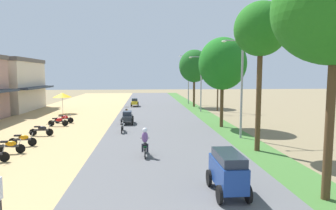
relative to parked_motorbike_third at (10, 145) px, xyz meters
name	(u,v)px	position (x,y,z in m)	size (l,w,h in m)	color
shophouse_far	(3,85)	(-10.64, 22.20, 2.91)	(9.09, 9.64, 6.90)	beige
parked_motorbike_third	(10,145)	(0.00, 0.00, 0.00)	(1.80, 0.54, 0.94)	black
parked_motorbike_fourth	(23,139)	(0.02, 1.77, 0.00)	(1.80, 0.54, 0.94)	black
parked_motorbike_fifth	(42,130)	(0.09, 5.06, 0.00)	(1.80, 0.54, 0.94)	black
parked_motorbike_sixth	(58,121)	(0.13, 9.28, 0.00)	(1.80, 0.54, 0.94)	black
parked_motorbike_seventh	(64,118)	(0.20, 10.96, 0.00)	(1.80, 0.54, 0.94)	black
vendor_umbrella	(62,95)	(-1.99, 18.38, 1.75)	(2.20, 2.20, 2.52)	#99999E
median_tree_nearest	(336,9)	(14.81, -7.57, 6.49)	(4.45, 4.45, 9.03)	#4C351E
median_tree_second	(261,30)	(14.94, -0.51, 6.82)	(3.18, 3.18, 9.00)	#4C351E
median_tree_third	(223,64)	(14.93, 7.87, 5.16)	(4.24, 4.24, 7.99)	#4C351E
median_tree_fourth	(194,66)	(15.29, 24.81, 5.48)	(4.45, 4.45, 8.38)	#4C351E
streetlamp_near	(242,81)	(15.14, 3.19, 3.74)	(3.16, 0.20, 7.30)	gray
streetlamp_mid	(201,79)	(15.14, 18.71, 3.63)	(3.16, 0.20, 7.09)	gray
streetlamp_far	(189,76)	(15.14, 29.34, 4.07)	(3.16, 0.20, 7.93)	gray
utility_pole_near	(218,75)	(17.63, 19.98, 4.19)	(1.80, 0.20, 9.10)	brown
car_van_blue	(228,170)	(11.23, -6.86, 0.47)	(1.19, 2.41, 1.67)	navy
car_sedan_charcoal	(127,117)	(6.34, 10.09, 0.19)	(1.10, 2.26, 1.19)	#282D33
car_sedan_yellow	(135,102)	(6.50, 25.60, 0.19)	(1.10, 2.26, 1.19)	gold
motorbike_foreground_rider	(145,143)	(8.02, -1.21, 0.30)	(0.54, 1.80, 1.66)	black
motorbike_ahead_second	(122,126)	(6.17, 6.00, 0.02)	(0.54, 1.80, 0.94)	black
motorbike_ahead_third	(127,111)	(5.90, 15.84, 0.02)	(0.54, 1.80, 0.94)	black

